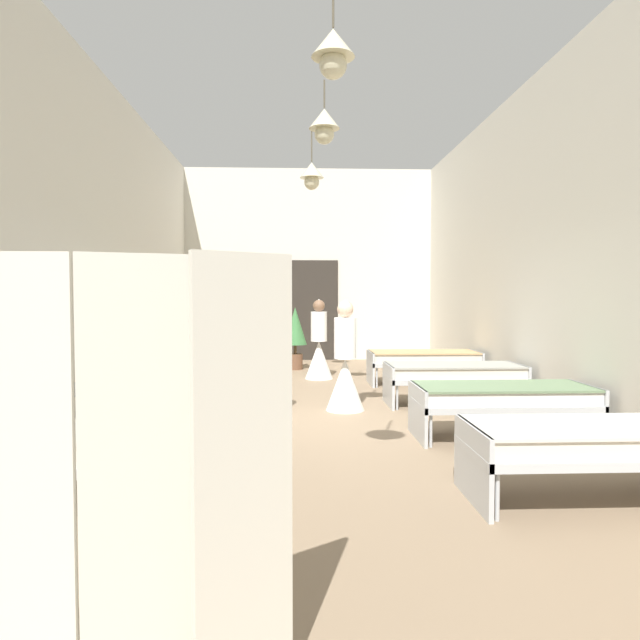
{
  "coord_description": "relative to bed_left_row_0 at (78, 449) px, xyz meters",
  "views": [
    {
      "loc": [
        -0.35,
        -6.99,
        1.54
      ],
      "look_at": [
        0.0,
        0.7,
        1.21
      ],
      "focal_mm": 32.04,
      "sensor_mm": 36.0,
      "label": 1
    }
  ],
  "objects": [
    {
      "name": "bed_left_row_2",
      "position": [
        0.0,
        3.8,
        0.0
      ],
      "size": [
        1.9,
        0.84,
        0.57
      ],
      "color": "#B7BCC1",
      "rests_on": "ground"
    },
    {
      "name": "nurse_far_aisle",
      "position": [
        1.19,
        3.12,
        0.09
      ],
      "size": [
        0.52,
        0.52,
        1.49
      ],
      "rotation": [
        0.0,
        0.0,
        3.77
      ],
      "color": "white",
      "rests_on": "ground"
    },
    {
      "name": "room_shell",
      "position": [
        1.91,
        4.17,
        1.87
      ],
      "size": [
        6.31,
        13.72,
        4.59
      ],
      "color": "silver",
      "rests_on": "ground"
    },
    {
      "name": "bed_right_row_3",
      "position": [
        3.81,
        5.7,
        0.0
      ],
      "size": [
        1.9,
        0.84,
        0.57
      ],
      "color": "#B7BCC1",
      "rests_on": "ground"
    },
    {
      "name": "bed_left_row_1",
      "position": [
        0.0,
        1.9,
        0.0
      ],
      "size": [
        1.9,
        0.84,
        0.57
      ],
      "color": "#B7BCC1",
      "rests_on": "ground"
    },
    {
      "name": "bed_right_row_0",
      "position": [
        3.81,
        0.0,
        0.0
      ],
      "size": [
        1.9,
        0.84,
        0.57
      ],
      "color": "#B7BCC1",
      "rests_on": "ground"
    },
    {
      "name": "nurse_near_aisle",
      "position": [
        2.24,
        3.47,
        0.09
      ],
      "size": [
        0.52,
        0.52,
        1.49
      ],
      "rotation": [
        0.0,
        0.0,
        1.91
      ],
      "color": "white",
      "rests_on": "ground"
    },
    {
      "name": "bed_left_row_0",
      "position": [
        0.0,
        0.0,
        0.0
      ],
      "size": [
        1.9,
        0.84,
        0.57
      ],
      "color": "#B7BCC1",
      "rests_on": "ground"
    },
    {
      "name": "potted_plant",
      "position": [
        1.58,
        7.8,
        0.37
      ],
      "size": [
        0.49,
        0.49,
        1.31
      ],
      "color": "brown",
      "rests_on": "ground"
    },
    {
      "name": "bed_right_row_2",
      "position": [
        3.81,
        3.8,
        0.0
      ],
      "size": [
        1.9,
        0.84,
        0.57
      ],
      "color": "#B7BCC1",
      "rests_on": "ground"
    },
    {
      "name": "patient_seated_primary",
      "position": [
        0.35,
        1.97,
        0.43
      ],
      "size": [
        0.44,
        0.44,
        0.8
      ],
      "color": "slate",
      "rests_on": "bed_left_row_1"
    },
    {
      "name": "patient_seated_secondary",
      "position": [
        0.35,
        3.86,
        0.43
      ],
      "size": [
        0.44,
        0.44,
        0.8
      ],
      "color": "gray",
      "rests_on": "bed_left_row_2"
    },
    {
      "name": "privacy_screen",
      "position": [
        0.95,
        -1.98,
        0.41
      ],
      "size": [
        1.23,
        0.27,
        1.7
      ],
      "rotation": [
        0.0,
        0.0,
        0.3
      ],
      "color": "silver",
      "rests_on": "ground"
    },
    {
      "name": "bed_right_row_1",
      "position": [
        3.81,
        1.9,
        0.0
      ],
      "size": [
        1.9,
        0.84,
        0.57
      ],
      "color": "#B7BCC1",
      "rests_on": "ground"
    },
    {
      "name": "bed_left_row_3",
      "position": [
        0.0,
        5.7,
        0.0
      ],
      "size": [
        1.9,
        0.84,
        0.57
      ],
      "color": "#B7BCC1",
      "rests_on": "ground"
    },
    {
      "name": "ground_plane",
      "position": [
        1.91,
        2.85,
        -0.49
      ],
      "size": [
        6.51,
        14.12,
        0.1
      ],
      "primitive_type": "cube",
      "color": "#8C755B"
    },
    {
      "name": "nurse_mid_aisle",
      "position": [
        2.02,
        6.42,
        0.09
      ],
      "size": [
        0.52,
        0.52,
        1.49
      ],
      "rotation": [
        0.0,
        0.0,
        5.3
      ],
      "color": "white",
      "rests_on": "ground"
    }
  ]
}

